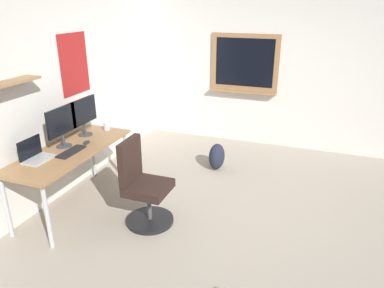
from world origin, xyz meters
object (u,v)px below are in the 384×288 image
(backpack, at_px, (217,157))
(laptop, at_px, (35,155))
(desk, at_px, (71,155))
(office_chair, at_px, (143,188))
(monitor_primary, at_px, (62,124))
(keyboard, at_px, (71,152))
(coffee_mug, at_px, (107,126))
(monitor_secondary, at_px, (84,114))
(computer_mouse, at_px, (87,142))

(backpack, bearing_deg, laptop, 143.51)
(desk, distance_m, laptop, 0.41)
(office_chair, xyz_separation_m, monitor_primary, (0.05, 1.00, 0.59))
(keyboard, distance_m, coffee_mug, 0.79)
(monitor_secondary, distance_m, keyboard, 0.61)
(laptop, bearing_deg, monitor_secondary, -3.43)
(keyboard, bearing_deg, monitor_secondary, 19.09)
(computer_mouse, xyz_separation_m, backpack, (1.35, -1.19, -0.56))
(backpack, bearing_deg, keyboard, 143.99)
(office_chair, distance_m, keyboard, 0.89)
(office_chair, bearing_deg, computer_mouse, 75.81)
(office_chair, height_order, monitor_secondary, monitor_secondary)
(desk, relative_size, computer_mouse, 15.46)
(desk, bearing_deg, keyboard, -135.52)
(computer_mouse, relative_size, coffee_mug, 1.13)
(office_chair, relative_size, computer_mouse, 9.13)
(backpack, bearing_deg, desk, 140.81)
(desk, height_order, computer_mouse, computer_mouse)
(desk, relative_size, monitor_primary, 3.46)
(desk, relative_size, coffee_mug, 17.48)
(monitor_primary, distance_m, keyboard, 0.34)
(monitor_primary, distance_m, backpack, 2.19)
(coffee_mug, bearing_deg, computer_mouse, -174.34)
(keyboard, distance_m, computer_mouse, 0.28)
(desk, bearing_deg, computer_mouse, -21.58)
(monitor_secondary, bearing_deg, keyboard, -160.91)
(desk, xyz_separation_m, laptop, (-0.36, 0.15, 0.12))
(desk, bearing_deg, monitor_secondary, 12.98)
(coffee_mug, bearing_deg, monitor_secondary, 153.44)
(office_chair, height_order, backpack, office_chair)
(coffee_mug, relative_size, backpack, 0.24)
(laptop, xyz_separation_m, keyboard, (0.28, -0.23, -0.04))
(monitor_secondary, height_order, computer_mouse, monitor_secondary)
(desk, height_order, laptop, laptop)
(keyboard, height_order, backpack, keyboard)
(computer_mouse, height_order, backpack, computer_mouse)
(office_chair, height_order, keyboard, office_chair)
(backpack, bearing_deg, monitor_primary, 137.87)
(desk, distance_m, monitor_primary, 0.36)
(laptop, distance_m, monitor_secondary, 0.83)
(monitor_primary, xyz_separation_m, keyboard, (-0.12, -0.18, -0.26))
(backpack, bearing_deg, office_chair, 166.95)
(desk, height_order, monitor_primary, monitor_primary)
(laptop, height_order, backpack, laptop)
(monitor_primary, relative_size, coffee_mug, 5.04)
(monitor_primary, distance_m, coffee_mug, 0.71)
(office_chair, xyz_separation_m, backpack, (1.56, -0.36, -0.22))
(office_chair, distance_m, computer_mouse, 0.92)
(laptop, distance_m, coffee_mug, 1.08)
(office_chair, bearing_deg, monitor_secondary, 65.84)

